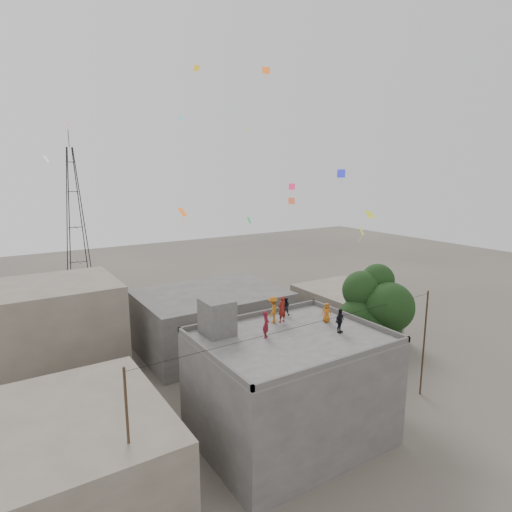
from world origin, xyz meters
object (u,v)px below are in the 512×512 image
at_px(stair_head_box, 217,317).
at_px(person_red_adult, 282,309).
at_px(transmission_tower, 75,220).
at_px(person_dark_adult, 340,321).
at_px(tree, 375,311).

xyz_separation_m(stair_head_box, person_red_adult, (4.21, -0.35, -0.19)).
xyz_separation_m(transmission_tower, person_dark_adult, (6.75, -40.93, -2.27)).
xyz_separation_m(stair_head_box, person_dark_adult, (5.95, -3.53, -0.30)).
xyz_separation_m(tree, person_dark_adult, (-4.62, -1.53, 0.70)).
bearing_deg(stair_head_box, tree, -10.74).
xyz_separation_m(person_red_adult, person_dark_adult, (1.74, -3.18, -0.11)).
height_order(tree, person_red_adult, tree).
bearing_deg(person_dark_adult, person_red_adult, 102.74).
height_order(transmission_tower, person_dark_adult, transmission_tower).
bearing_deg(transmission_tower, stair_head_box, -88.77).
height_order(stair_head_box, tree, tree).
xyz_separation_m(tree, person_red_adult, (-6.36, 1.65, 0.80)).
relative_size(tree, transmission_tower, 0.45).
distance_m(stair_head_box, transmission_tower, 37.46).
distance_m(tree, transmission_tower, 41.12).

